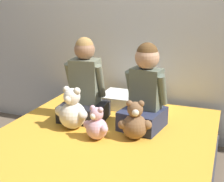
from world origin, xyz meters
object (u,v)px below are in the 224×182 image
Objects in this scene: bed at (98,166)px; child_on_left at (85,87)px; teddy_bear_held_by_left_child at (72,111)px; teddy_bear_between_children at (97,125)px; child_on_right at (145,92)px; teddy_bear_held_by_right_child at (135,123)px; pillow_at_headboard at (131,101)px.

bed is 0.64m from child_on_left.
teddy_bear_between_children is (0.25, -0.11, -0.04)m from teddy_bear_held_by_left_child.
bed is at bearing -57.25° from child_on_left.
bed is 0.64m from child_on_right.
child_on_right reaches higher than teddy_bear_held_by_right_child.
child_on_right is 1.98× the size of teddy_bear_held_by_left_child.
bed is at bearing -90.00° from pillow_at_headboard.
pillow_at_headboard is (-0.23, 0.39, -0.22)m from child_on_right.
teddy_bear_held_by_left_child is 0.49m from teddy_bear_held_by_right_child.
bed is 7.82× the size of teddy_bear_between_children.
child_on_left is at bearing -123.84° from pillow_at_headboard.
bed is at bearing -36.96° from teddy_bear_between_children.
teddy_bear_held_by_left_child is (0.00, -0.22, -0.13)m from child_on_left.
teddy_bear_held_by_left_child reaches higher than teddy_bear_between_children.
child_on_left reaches higher than teddy_bear_held_by_right_child.
pillow_at_headboard is at bearing 91.56° from teddy_bear_held_by_right_child.
teddy_bear_between_children is at bearing -176.49° from teddy_bear_held_by_right_child.
teddy_bear_between_children is at bearing -18.94° from teddy_bear_held_by_left_child.
teddy_bear_held_by_right_child is 0.27m from teddy_bear_between_children.
child_on_left is at bearing 95.08° from teddy_bear_held_by_left_child.
bed is 0.30m from teddy_bear_between_children.
teddy_bear_held_by_left_child is 1.35× the size of teddy_bear_between_children.
pillow_at_headboard is (0.26, 0.39, -0.21)m from child_on_left.
teddy_bear_held_by_left_child is 1.16× the size of teddy_bear_held_by_right_child.
teddy_bear_between_children is at bearing -117.60° from child_on_right.
teddy_bear_held_by_left_child is (-0.50, -0.22, -0.14)m from child_on_right.
teddy_bear_between_children is (-0.25, -0.10, -0.02)m from teddy_bear_held_by_right_child.
child_on_right is 0.45m from teddy_bear_between_children.
child_on_right is at bearing 29.00° from teddy_bear_held_by_left_child.
child_on_right is 0.28m from teddy_bear_held_by_right_child.
child_on_right reaches higher than teddy_bear_between_children.
teddy_bear_held_by_left_child is at bearing -93.73° from child_on_left.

